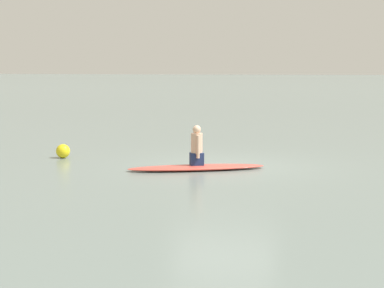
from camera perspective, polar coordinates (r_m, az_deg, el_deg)
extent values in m
plane|color=slate|center=(15.70, 2.84, -1.95)|extent=(400.00, 400.00, 0.00)
ellipsoid|color=#D84C3F|center=(15.10, 0.41, -2.06)|extent=(1.90, 3.22, 0.12)
cube|color=navy|center=(15.07, 0.42, -1.31)|extent=(0.35, 0.38, 0.28)
cylinder|color=#D6AD8E|center=(15.03, 0.42, 0.06)|extent=(0.35, 0.35, 0.47)
sphere|color=#D6AD8E|center=(14.99, 0.42, 1.28)|extent=(0.19, 0.19, 0.19)
cylinder|color=#D6AD8E|center=(15.19, 0.30, -0.10)|extent=(0.10, 0.10, 0.52)
cylinder|color=#D6AD8E|center=(14.88, 0.53, -0.25)|extent=(0.10, 0.10, 0.52)
sphere|color=yellow|center=(17.41, -11.21, -0.61)|extent=(0.37, 0.37, 0.37)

